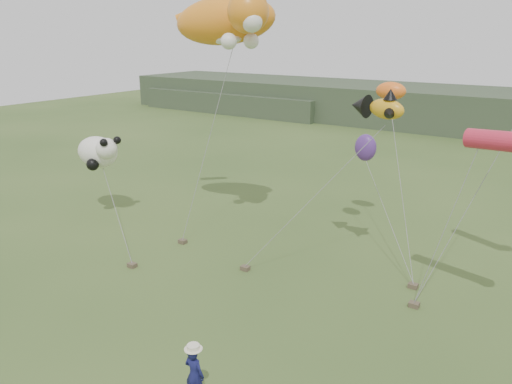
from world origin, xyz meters
TOP-DOWN VIEW (x-y plane):
  - ground at (0.00, 0.00)m, footprint 120.00×120.00m
  - headland at (-3.11, 44.69)m, footprint 90.00×13.00m
  - festival_attendant at (0.60, -2.11)m, footprint 0.61×0.40m
  - sandbag_anchors at (-1.86, 5.39)m, footprint 11.35×5.21m
  - cat_kite at (-6.05, 8.50)m, footprint 6.35×3.79m
  - fish_kite at (1.18, 8.32)m, footprint 2.46×1.64m
  - panda_kite at (-13.19, 6.24)m, footprint 2.94×1.90m
  - misc_kites at (-0.16, 12.14)m, footprint 2.21×0.94m

SIDE VIEW (x-z plane):
  - ground at x=0.00m, z-range 0.00..0.00m
  - sandbag_anchors at x=-1.86m, z-range 0.00..0.18m
  - festival_attendant at x=0.60m, z-range 0.00..1.67m
  - headland at x=-3.11m, z-range -0.08..3.92m
  - panda_kite at x=-13.19m, z-range 2.63..4.46m
  - misc_kites at x=-0.16m, z-range 3.70..7.51m
  - fish_kite at x=1.18m, z-range 6.18..7.42m
  - cat_kite at x=-6.05m, z-range 8.75..11.52m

